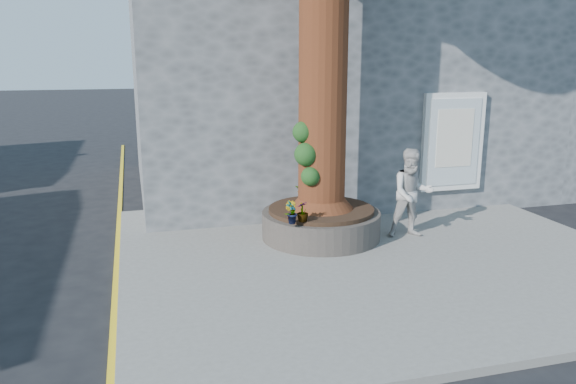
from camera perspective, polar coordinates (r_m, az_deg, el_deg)
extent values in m
plane|color=black|center=(9.10, 2.63, -9.54)|extent=(120.00, 120.00, 0.00)
cube|color=slate|center=(10.46, 8.78, -6.19)|extent=(9.00, 8.00, 0.12)
cube|color=yellow|center=(9.63, -17.07, -8.78)|extent=(0.10, 30.00, 0.01)
cube|color=#525558|center=(16.00, 3.24, 11.52)|extent=(10.00, 8.00, 6.00)
cube|color=white|center=(13.21, 16.37, 4.89)|extent=(1.50, 0.12, 2.20)
cube|color=silver|center=(13.16, 16.51, 4.85)|extent=(1.25, 0.04, 1.95)
cube|color=silver|center=(13.13, 16.59, 5.27)|extent=(0.90, 0.02, 1.30)
cube|color=#525558|center=(20.06, 25.84, 10.63)|extent=(6.00, 8.00, 6.00)
cylinder|color=black|center=(10.99, 3.37, -3.32)|extent=(2.30, 2.30, 0.52)
cylinder|color=black|center=(10.91, 3.39, -1.81)|extent=(2.04, 2.04, 0.08)
cylinder|color=#411F10|center=(10.56, 3.69, 18.44)|extent=(0.90, 0.90, 7.50)
cone|color=#411F10|center=(10.81, 3.42, 0.19)|extent=(1.24, 1.24, 0.70)
sphere|color=#133A15|center=(10.36, 1.84, 3.85)|extent=(0.44, 0.44, 0.44)
sphere|color=#133A15|center=(10.36, 2.31, 1.59)|extent=(0.36, 0.36, 0.36)
sphere|color=#133A15|center=(10.41, 1.56, 6.12)|extent=(0.40, 0.40, 0.40)
imported|color=#121D33|center=(12.18, 0.61, 1.53)|extent=(0.69, 0.49, 1.82)
imported|color=#B7B3AF|center=(11.14, 12.47, -0.13)|extent=(0.95, 0.79, 1.74)
cube|color=white|center=(12.29, 1.51, -2.05)|extent=(0.23, 0.17, 0.28)
imported|color=gray|center=(9.82, 0.32, -2.08)|extent=(0.26, 0.24, 0.40)
imported|color=gray|center=(9.82, 0.32, -2.09)|extent=(0.30, 0.30, 0.40)
imported|color=gray|center=(9.94, 1.49, -1.99)|extent=(0.28, 0.28, 0.37)
imported|color=gray|center=(11.61, 1.52, 0.19)|extent=(0.39, 0.39, 0.33)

